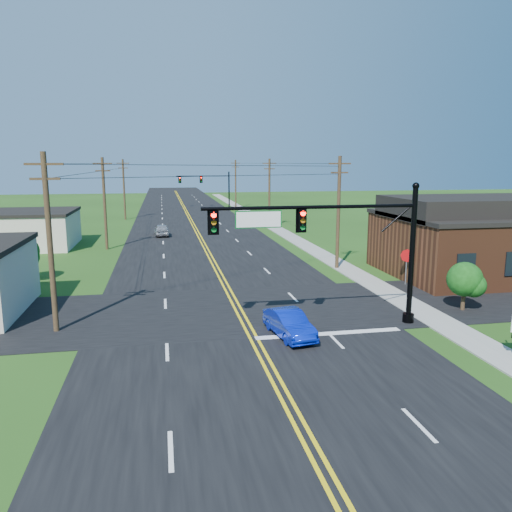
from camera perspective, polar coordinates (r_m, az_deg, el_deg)
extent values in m
plane|color=#1F4012|center=(18.31, 3.34, -16.93)|extent=(260.00, 260.00, 0.00)
cube|color=black|center=(66.39, -7.16, 3.22)|extent=(16.00, 220.00, 0.04)
cube|color=black|center=(29.26, -2.38, -6.16)|extent=(70.00, 10.00, 0.04)
cube|color=gray|center=(58.20, 3.85, 2.26)|extent=(2.00, 160.00, 0.08)
cylinder|color=black|center=(27.40, 17.37, -0.10)|extent=(0.28, 0.28, 7.20)
cylinder|color=black|center=(28.19, 16.99, -6.80)|extent=(0.60, 0.60, 0.50)
sphere|color=black|center=(26.99, 17.80, 7.64)|extent=(0.36, 0.36, 0.36)
cylinder|color=black|center=(24.93, 6.43, 5.57)|extent=(11.00, 0.18, 0.18)
cube|color=#05581B|center=(24.33, 0.29, 4.21)|extent=(2.30, 0.06, 0.85)
cylinder|color=black|center=(96.71, -3.10, 7.71)|extent=(0.28, 0.28, 7.20)
cylinder|color=black|center=(96.93, -3.08, 5.73)|extent=(0.60, 0.60, 0.50)
sphere|color=black|center=(96.59, -3.12, 9.90)|extent=(0.36, 0.36, 0.36)
cylinder|color=black|center=(96.08, -6.11, 9.08)|extent=(10.00, 0.18, 0.18)
cube|color=#05581B|center=(95.89, -8.03, 8.70)|extent=(2.30, 0.06, 0.85)
cube|color=#572C19|center=(41.88, 24.45, 1.05)|extent=(14.00, 11.00, 4.40)
cube|color=black|center=(41.59, 24.70, 4.24)|extent=(14.20, 11.20, 0.30)
cube|color=beige|center=(56.19, -26.11, 2.61)|extent=(12.00, 9.00, 3.40)
cube|color=black|center=(56.00, -26.27, 4.48)|extent=(12.20, 9.20, 0.30)
cylinder|color=#372519|center=(26.61, -22.48, 1.24)|extent=(0.28, 0.28, 9.00)
cube|color=#372519|center=(26.31, -23.09, 9.64)|extent=(1.80, 0.12, 0.12)
cube|color=#372519|center=(26.32, -22.98, 8.12)|extent=(1.40, 0.12, 0.12)
cylinder|color=#372519|center=(51.18, -16.91, 5.71)|extent=(0.28, 0.28, 9.00)
cube|color=#372519|center=(51.03, -17.15, 10.08)|extent=(1.80, 0.12, 0.12)
cube|color=#372519|center=(51.04, -17.11, 9.29)|extent=(1.40, 0.12, 0.12)
cylinder|color=#372519|center=(78.03, -14.85, 7.34)|extent=(0.28, 0.28, 9.00)
cube|color=#372519|center=(77.93, -14.98, 10.21)|extent=(1.80, 0.12, 0.12)
cube|color=#372519|center=(77.93, -14.96, 9.69)|extent=(1.40, 0.12, 0.12)
cylinder|color=#372519|center=(40.38, 9.39, 4.83)|extent=(0.28, 0.28, 9.00)
cube|color=#372519|center=(40.18, 9.56, 10.37)|extent=(1.80, 0.12, 0.12)
cube|color=#372519|center=(40.19, 9.53, 9.38)|extent=(1.40, 0.12, 0.12)
cylinder|color=#372519|center=(65.33, 1.54, 7.12)|extent=(0.28, 0.28, 9.00)
cube|color=#372519|center=(65.21, 1.55, 10.55)|extent=(1.80, 0.12, 0.12)
cube|color=#372519|center=(65.22, 1.55, 9.93)|extent=(1.40, 0.12, 0.12)
cylinder|color=#372519|center=(94.83, -2.34, 8.20)|extent=(0.28, 0.28, 9.00)
cube|color=#372519|center=(94.75, -2.36, 10.56)|extent=(1.80, 0.12, 0.12)
cube|color=#372519|center=(94.75, -2.36, 10.13)|extent=(1.40, 0.12, 0.12)
cylinder|color=#372519|center=(46.89, 14.72, 1.01)|extent=(0.24, 0.24, 1.85)
sphere|color=#113F0F|center=(46.65, 14.82, 3.04)|extent=(3.00, 3.00, 3.00)
cylinder|color=#372519|center=(31.41, 22.59, -4.61)|extent=(0.24, 0.24, 1.32)
sphere|color=#113F0F|center=(31.14, 22.75, -2.47)|extent=(2.00, 2.00, 2.00)
cylinder|color=#372519|center=(39.78, -25.02, -1.55)|extent=(0.24, 0.24, 1.54)
sphere|color=#113F0F|center=(39.54, -25.18, 0.43)|extent=(2.40, 2.40, 2.40)
imported|color=#081EB7|center=(24.77, 3.82, -7.81)|extent=(1.98, 4.09, 1.29)
imported|color=#A5A4A9|center=(59.52, -10.72, 2.93)|extent=(1.84, 4.18, 1.40)
cylinder|color=slate|center=(36.43, 16.79, -1.36)|extent=(0.10, 0.10, 2.39)
cylinder|color=#AA090C|center=(36.23, 16.89, 0.04)|extent=(0.86, 0.39, 0.91)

